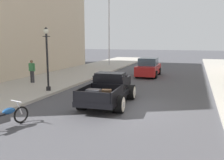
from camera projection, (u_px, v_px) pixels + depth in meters
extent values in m
plane|color=#47474C|center=(120.00, 107.00, 12.24)|extent=(140.00, 140.00, 0.00)
cube|color=#ADA89E|center=(0.00, 95.00, 14.50)|extent=(5.50, 64.00, 0.15)
cube|color=black|center=(109.00, 94.00, 12.63)|extent=(2.00, 4.98, 0.24)
cube|color=black|center=(111.00, 83.00, 12.88)|extent=(1.61, 1.18, 0.80)
cube|color=black|center=(110.00, 74.00, 12.76)|extent=(1.48, 1.01, 0.12)
cube|color=#3D4C5B|center=(113.00, 78.00, 13.40)|extent=(1.33, 0.11, 0.44)
cube|color=black|center=(117.00, 81.00, 14.14)|extent=(1.39, 1.56, 0.52)
cube|color=silver|center=(120.00, 79.00, 14.91)|extent=(0.68, 0.13, 0.47)
cube|color=black|center=(100.00, 97.00, 11.28)|extent=(1.79, 2.18, 0.04)
cube|color=black|center=(83.00, 91.00, 11.46)|extent=(0.19, 2.10, 0.44)
cube|color=black|center=(117.00, 93.00, 11.03)|extent=(0.19, 2.10, 0.44)
cube|color=black|center=(92.00, 97.00, 10.28)|extent=(1.62, 0.16, 0.44)
cube|color=black|center=(106.00, 88.00, 12.21)|extent=(1.62, 0.16, 0.44)
cylinder|color=black|center=(100.00, 90.00, 14.18)|extent=(0.40, 0.82, 0.80)
cylinder|color=silver|center=(97.00, 90.00, 14.22)|extent=(0.04, 0.66, 0.66)
cylinder|color=silver|center=(97.00, 90.00, 14.23)|extent=(0.03, 0.24, 0.24)
cylinder|color=black|center=(131.00, 92.00, 13.70)|extent=(0.40, 0.82, 0.80)
cylinder|color=silver|center=(135.00, 92.00, 13.65)|extent=(0.04, 0.66, 0.66)
cylinder|color=silver|center=(135.00, 92.00, 13.65)|extent=(0.03, 0.24, 0.24)
cylinder|color=black|center=(82.00, 102.00, 11.61)|extent=(0.40, 0.82, 0.80)
cylinder|color=silver|center=(78.00, 101.00, 11.66)|extent=(0.04, 0.66, 0.66)
cylinder|color=silver|center=(78.00, 101.00, 11.66)|extent=(0.03, 0.24, 0.24)
cylinder|color=black|center=(119.00, 104.00, 11.14)|extent=(0.40, 0.82, 0.80)
cylinder|color=silver|center=(123.00, 104.00, 11.09)|extent=(0.04, 0.66, 0.66)
cylinder|color=silver|center=(124.00, 104.00, 11.08)|extent=(0.03, 0.24, 0.24)
cube|color=#2D2D33|center=(93.00, 94.00, 10.96)|extent=(0.62, 0.47, 0.40)
cube|color=#3D2D1E|center=(93.00, 94.00, 10.96)|extent=(0.62, 0.08, 0.42)
cube|color=brown|center=(106.00, 93.00, 11.48)|extent=(0.49, 0.39, 0.28)
torus|color=black|center=(21.00, 115.00, 9.80)|extent=(0.23, 0.67, 0.67)
cube|color=#4C4C51|center=(3.00, 119.00, 9.15)|extent=(0.34, 0.49, 0.28)
ellipsoid|color=navy|center=(9.00, 111.00, 9.32)|extent=(0.38, 0.57, 0.24)
cylinder|color=silver|center=(19.00, 108.00, 9.70)|extent=(0.11, 0.26, 0.58)
cylinder|color=silver|center=(16.00, 101.00, 9.56)|extent=(0.61, 0.19, 0.04)
cube|color=#AD1E1E|center=(148.00, 69.00, 22.45)|extent=(1.79, 4.33, 0.80)
cube|color=#384C5B|center=(148.00, 62.00, 22.19)|extent=(1.55, 2.02, 0.64)
cylinder|color=black|center=(142.00, 70.00, 23.95)|extent=(0.23, 0.66, 0.66)
cylinder|color=black|center=(159.00, 71.00, 23.46)|extent=(0.23, 0.66, 0.66)
cylinder|color=black|center=(136.00, 74.00, 21.52)|extent=(0.23, 0.66, 0.66)
cylinder|color=black|center=(156.00, 75.00, 21.03)|extent=(0.23, 0.66, 0.66)
cylinder|color=#333338|center=(31.00, 77.00, 18.22)|extent=(0.14, 0.14, 0.86)
cylinder|color=#333338|center=(33.00, 77.00, 18.17)|extent=(0.14, 0.14, 0.86)
cube|color=#387A47|center=(32.00, 67.00, 18.08)|extent=(0.36, 0.22, 0.56)
cylinder|color=#387A47|center=(29.00, 67.00, 18.16)|extent=(0.09, 0.09, 0.54)
cylinder|color=#387A47|center=(34.00, 67.00, 18.02)|extent=(0.09, 0.09, 0.54)
sphere|color=brown|center=(32.00, 61.00, 18.02)|extent=(0.22, 0.22, 0.22)
cylinder|color=black|center=(48.00, 89.00, 15.39)|extent=(0.28, 0.28, 0.24)
cylinder|color=black|center=(47.00, 61.00, 15.11)|extent=(0.12, 0.12, 3.20)
cylinder|color=black|center=(46.00, 36.00, 14.88)|extent=(0.50, 0.04, 0.04)
sphere|color=silver|center=(46.00, 31.00, 14.83)|extent=(0.32, 0.32, 0.32)
cone|color=black|center=(46.00, 28.00, 14.80)|extent=(0.24, 0.24, 0.14)
cylinder|color=#B2B2B7|center=(109.00, 28.00, 30.19)|extent=(0.12, 0.12, 9.00)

